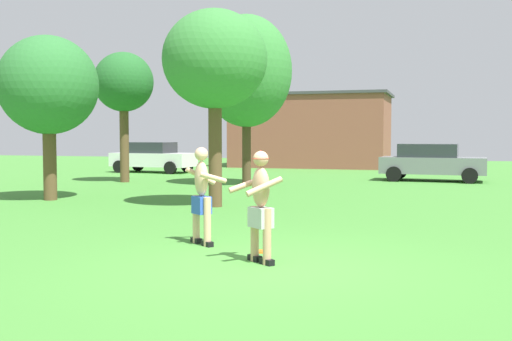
{
  "coord_description": "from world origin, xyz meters",
  "views": [
    {
      "loc": [
        2.43,
        -8.54,
        1.96
      ],
      "look_at": [
        -0.93,
        2.37,
        1.29
      ],
      "focal_mm": 42.48,
      "sensor_mm": 36.0,
      "label": 1
    }
  ],
  "objects_px": {
    "player_with_cap": "(260,201)",
    "frisbee": "(260,252)",
    "tree_behind_players": "(215,61)",
    "car_gray_near_post": "(432,162)",
    "tree_right_field": "(246,72)",
    "player_in_blue": "(202,193)",
    "car_white_mid_lot": "(152,157)",
    "tree_left_field": "(124,84)",
    "tree_near_building": "(48,86)"
  },
  "relations": [
    {
      "from": "player_with_cap",
      "to": "frisbee",
      "type": "height_order",
      "value": "player_with_cap"
    },
    {
      "from": "car_gray_near_post",
      "to": "tree_right_field",
      "type": "height_order",
      "value": "tree_right_field"
    },
    {
      "from": "player_in_blue",
      "to": "frisbee",
      "type": "height_order",
      "value": "player_in_blue"
    },
    {
      "from": "player_with_cap",
      "to": "tree_near_building",
      "type": "xyz_separation_m",
      "value": [
        -8.62,
        6.73,
        2.46
      ]
    },
    {
      "from": "player_with_cap",
      "to": "tree_near_building",
      "type": "relative_size",
      "value": 0.35
    },
    {
      "from": "car_white_mid_lot",
      "to": "tree_right_field",
      "type": "height_order",
      "value": "tree_right_field"
    },
    {
      "from": "frisbee",
      "to": "player_with_cap",
      "type": "bearing_deg",
      "value": -73.33
    },
    {
      "from": "car_gray_near_post",
      "to": "tree_near_building",
      "type": "height_order",
      "value": "tree_near_building"
    },
    {
      "from": "player_with_cap",
      "to": "tree_right_field",
      "type": "bearing_deg",
      "value": 108.83
    },
    {
      "from": "player_with_cap",
      "to": "frisbee",
      "type": "xyz_separation_m",
      "value": [
        -0.24,
        0.8,
        -0.94
      ]
    },
    {
      "from": "car_white_mid_lot",
      "to": "player_in_blue",
      "type": "bearing_deg",
      "value": -60.87
    },
    {
      "from": "tree_behind_players",
      "to": "tree_near_building",
      "type": "height_order",
      "value": "tree_behind_players"
    },
    {
      "from": "tree_behind_players",
      "to": "tree_left_field",
      "type": "bearing_deg",
      "value": 133.86
    },
    {
      "from": "player_with_cap",
      "to": "frisbee",
      "type": "bearing_deg",
      "value": 106.67
    },
    {
      "from": "car_gray_near_post",
      "to": "tree_right_field",
      "type": "bearing_deg",
      "value": -147.71
    },
    {
      "from": "car_gray_near_post",
      "to": "tree_near_building",
      "type": "distance_m",
      "value": 15.81
    },
    {
      "from": "car_gray_near_post",
      "to": "tree_behind_players",
      "type": "bearing_deg",
      "value": -115.88
    },
    {
      "from": "player_in_blue",
      "to": "tree_left_field",
      "type": "xyz_separation_m",
      "value": [
        -8.51,
        12.38,
        3.14
      ]
    },
    {
      "from": "car_gray_near_post",
      "to": "tree_left_field",
      "type": "relative_size",
      "value": 0.82
    },
    {
      "from": "player_with_cap",
      "to": "tree_left_field",
      "type": "distance_m",
      "value": 17.11
    },
    {
      "from": "player_with_cap",
      "to": "car_white_mid_lot",
      "type": "bearing_deg",
      "value": 120.83
    },
    {
      "from": "tree_left_field",
      "to": "tree_near_building",
      "type": "relative_size",
      "value": 1.09
    },
    {
      "from": "player_in_blue",
      "to": "frisbee",
      "type": "bearing_deg",
      "value": -17.73
    },
    {
      "from": "player_in_blue",
      "to": "frisbee",
      "type": "relative_size",
      "value": 6.91
    },
    {
      "from": "car_white_mid_lot",
      "to": "tree_behind_players",
      "type": "distance_m",
      "value": 16.06
    },
    {
      "from": "frisbee",
      "to": "tree_behind_players",
      "type": "bearing_deg",
      "value": 117.5
    },
    {
      "from": "player_in_blue",
      "to": "tree_near_building",
      "type": "xyz_separation_m",
      "value": [
        -7.18,
        5.55,
        2.49
      ]
    },
    {
      "from": "player_with_cap",
      "to": "tree_left_field",
      "type": "height_order",
      "value": "tree_left_field"
    },
    {
      "from": "player_in_blue",
      "to": "tree_behind_players",
      "type": "relative_size",
      "value": 0.33
    },
    {
      "from": "player_in_blue",
      "to": "car_white_mid_lot",
      "type": "relative_size",
      "value": 0.39
    },
    {
      "from": "car_gray_near_post",
      "to": "tree_behind_players",
      "type": "distance_m",
      "value": 12.97
    },
    {
      "from": "player_in_blue",
      "to": "car_white_mid_lot",
      "type": "height_order",
      "value": "player_in_blue"
    },
    {
      "from": "player_in_blue",
      "to": "car_gray_near_post",
      "type": "relative_size",
      "value": 0.4
    },
    {
      "from": "car_white_mid_lot",
      "to": "tree_near_building",
      "type": "distance_m",
      "value": 13.74
    },
    {
      "from": "frisbee",
      "to": "car_gray_near_post",
      "type": "height_order",
      "value": "car_gray_near_post"
    },
    {
      "from": "player_in_blue",
      "to": "tree_near_building",
      "type": "relative_size",
      "value": 0.35
    },
    {
      "from": "tree_near_building",
      "to": "car_white_mid_lot",
      "type": "bearing_deg",
      "value": 103.79
    },
    {
      "from": "tree_right_field",
      "to": "tree_behind_players",
      "type": "height_order",
      "value": "tree_right_field"
    },
    {
      "from": "car_white_mid_lot",
      "to": "tree_near_building",
      "type": "height_order",
      "value": "tree_near_building"
    },
    {
      "from": "player_with_cap",
      "to": "car_white_mid_lot",
      "type": "relative_size",
      "value": 0.39
    },
    {
      "from": "tree_behind_players",
      "to": "player_with_cap",
      "type": "bearing_deg",
      "value": -63.72
    },
    {
      "from": "car_gray_near_post",
      "to": "car_white_mid_lot",
      "type": "relative_size",
      "value": 1.0
    },
    {
      "from": "car_gray_near_post",
      "to": "tree_left_field",
      "type": "xyz_separation_m",
      "value": [
        -12.17,
        -4.37,
        3.24
      ]
    },
    {
      "from": "car_gray_near_post",
      "to": "tree_behind_players",
      "type": "relative_size",
      "value": 0.82
    },
    {
      "from": "player_in_blue",
      "to": "tree_right_field",
      "type": "bearing_deg",
      "value": 104.42
    },
    {
      "from": "frisbee",
      "to": "car_white_mid_lot",
      "type": "distance_m",
      "value": 22.3
    },
    {
      "from": "car_gray_near_post",
      "to": "car_white_mid_lot",
      "type": "xyz_separation_m",
      "value": [
        -14.06,
        1.9,
        0.0
      ]
    },
    {
      "from": "tree_near_building",
      "to": "player_in_blue",
      "type": "bearing_deg",
      "value": -37.69
    },
    {
      "from": "frisbee",
      "to": "car_white_mid_lot",
      "type": "bearing_deg",
      "value": 121.36
    },
    {
      "from": "frisbee",
      "to": "tree_near_building",
      "type": "xyz_separation_m",
      "value": [
        -8.38,
        5.93,
        3.4
      ]
    }
  ]
}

